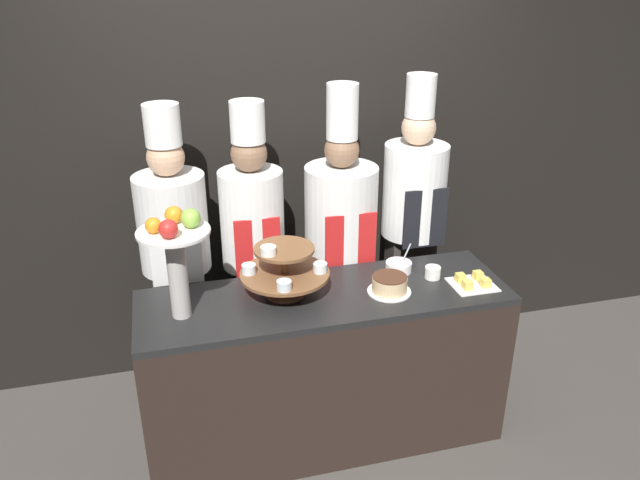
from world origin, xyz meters
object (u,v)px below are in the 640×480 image
object	(u,v)px
cake_square_tray	(473,282)
serving_bowl_far	(399,267)
cup_white	(433,272)
cake_round	(389,285)
fruit_pedestal	(176,250)
chef_center_left	(253,242)
chef_right	(413,219)
tiered_stand	(284,269)
chef_left	(176,251)
chef_center_right	(341,237)

from	to	relation	value
cake_square_tray	serving_bowl_far	distance (m)	0.39
cup_white	serving_bowl_far	xyz separation A→B (m)	(-0.14, 0.11, -0.00)
cake_round	cup_white	world-z (taller)	cake_round
fruit_pedestal	chef_center_left	size ratio (longest dim) A/B	0.30
chef_center_left	chef_right	distance (m)	0.93
cup_white	serving_bowl_far	distance (m)	0.18
cake_round	cup_white	xyz separation A→B (m)	(0.27, 0.09, -0.01)
tiered_stand	chef_center_left	world-z (taller)	chef_center_left
serving_bowl_far	chef_right	xyz separation A→B (m)	(0.22, 0.37, 0.10)
fruit_pedestal	cake_square_tray	world-z (taller)	fruit_pedestal
chef_left	chef_center_left	bearing A→B (deg)	-0.00
chef_center_left	chef_right	world-z (taller)	chef_right
fruit_pedestal	serving_bowl_far	xyz separation A→B (m)	(1.13, 0.16, -0.31)
chef_right	chef_center_left	bearing A→B (deg)	-180.00
chef_right	chef_left	bearing A→B (deg)	-180.00
serving_bowl_far	chef_left	world-z (taller)	chef_left
cup_white	chef_center_left	size ratio (longest dim) A/B	0.05
cup_white	serving_bowl_far	bearing A→B (deg)	141.23
cup_white	chef_center_left	world-z (taller)	chef_center_left
cup_white	chef_center_left	distance (m)	0.98
cake_square_tray	chef_right	world-z (taller)	chef_right
chef_center_right	serving_bowl_far	bearing A→B (deg)	-60.00
cup_white	chef_center_right	bearing A→B (deg)	126.34
fruit_pedestal	chef_center_right	bearing A→B (deg)	29.85
chef_center_left	fruit_pedestal	bearing A→B (deg)	-128.50
cup_white	chef_left	world-z (taller)	chef_left
cup_white	chef_right	bearing A→B (deg)	80.34
tiered_stand	fruit_pedestal	distance (m)	0.54
cake_square_tray	serving_bowl_far	bearing A→B (deg)	141.91
tiered_stand	cake_round	world-z (taller)	tiered_stand
cake_square_tray	chef_center_left	size ratio (longest dim) A/B	0.13
cake_round	chef_right	world-z (taller)	chef_right
chef_left	fruit_pedestal	bearing A→B (deg)	-90.13
cup_white	chef_center_right	distance (m)	0.60
fruit_pedestal	cake_square_tray	xyz separation A→B (m)	(1.43, -0.08, -0.32)
cup_white	chef_right	distance (m)	0.50
chef_right	tiered_stand	bearing A→B (deg)	-151.76
fruit_pedestal	chef_center_right	size ratio (longest dim) A/B	0.29
cake_round	chef_center_left	world-z (taller)	chef_center_left
cake_round	fruit_pedestal	bearing A→B (deg)	177.72
tiered_stand	cake_square_tray	distance (m)	0.96
tiered_stand	serving_bowl_far	size ratio (longest dim) A/B	2.82
cake_square_tray	chef_right	size ratio (longest dim) A/B	0.12
chef_center_right	cake_square_tray	bearing A→B (deg)	-49.53
chef_left	chef_center_left	world-z (taller)	chef_left
tiered_stand	chef_center_right	xyz separation A→B (m)	(0.42, 0.46, -0.08)
cake_square_tray	chef_center_left	world-z (taller)	chef_center_left
fruit_pedestal	chef_center_right	xyz separation A→B (m)	(0.92, 0.53, -0.27)
cake_round	chef_center_left	distance (m)	0.81
cake_square_tray	chef_left	size ratio (longest dim) A/B	0.12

